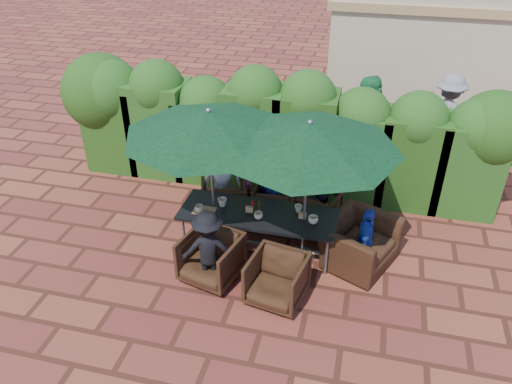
% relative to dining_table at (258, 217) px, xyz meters
% --- Properties ---
extents(ground, '(80.00, 80.00, 0.00)m').
position_rel_dining_table_xyz_m(ground, '(-0.09, -0.10, -0.68)').
color(ground, brown).
rests_on(ground, ground).
extents(dining_table, '(2.55, 0.90, 0.75)m').
position_rel_dining_table_xyz_m(dining_table, '(0.00, 0.00, 0.00)').
color(dining_table, black).
rests_on(dining_table, ground).
extents(umbrella_left, '(2.68, 2.68, 2.46)m').
position_rel_dining_table_xyz_m(umbrella_left, '(-0.78, 0.07, 1.54)').
color(umbrella_left, gray).
rests_on(umbrella_left, ground).
extents(umbrella_right, '(2.75, 2.75, 2.46)m').
position_rel_dining_table_xyz_m(umbrella_right, '(0.75, 0.01, 1.54)').
color(umbrella_right, gray).
rests_on(umbrella_right, ground).
extents(chair_far_left, '(1.00, 0.97, 0.82)m').
position_rel_dining_table_xyz_m(chair_far_left, '(-0.85, 0.86, -0.27)').
color(chair_far_left, black).
rests_on(chair_far_left, ground).
extents(chair_far_mid, '(0.76, 0.71, 0.77)m').
position_rel_dining_table_xyz_m(chair_far_mid, '(0.09, 0.93, -0.29)').
color(chair_far_mid, black).
rests_on(chair_far_mid, ground).
extents(chair_far_right, '(0.88, 0.85, 0.75)m').
position_rel_dining_table_xyz_m(chair_far_right, '(0.85, 0.95, -0.30)').
color(chair_far_right, black).
rests_on(chair_far_right, ground).
extents(chair_near_left, '(0.98, 0.95, 0.85)m').
position_rel_dining_table_xyz_m(chair_near_left, '(-0.54, -0.84, -0.25)').
color(chair_near_left, black).
rests_on(chair_near_left, ground).
extents(chair_near_right, '(0.91, 0.87, 0.81)m').
position_rel_dining_table_xyz_m(chair_near_right, '(0.54, -1.06, -0.27)').
color(chair_near_right, black).
rests_on(chair_near_right, ground).
extents(chair_end_right, '(1.17, 1.37, 1.02)m').
position_rel_dining_table_xyz_m(chair_end_right, '(1.64, 0.10, -0.17)').
color(chair_end_right, black).
rests_on(chair_end_right, ground).
extents(adult_far_left, '(0.81, 0.66, 1.43)m').
position_rel_dining_table_xyz_m(adult_far_left, '(-0.93, 1.03, 0.04)').
color(adult_far_left, silver).
rests_on(adult_far_left, ground).
extents(adult_far_mid, '(0.62, 0.57, 1.39)m').
position_rel_dining_table_xyz_m(adult_far_mid, '(0.00, 1.04, 0.02)').
color(adult_far_mid, '#1F39AC').
rests_on(adult_far_mid, ground).
extents(adult_far_right, '(0.61, 0.41, 1.20)m').
position_rel_dining_table_xyz_m(adult_far_right, '(0.92, 1.01, -0.08)').
color(adult_far_right, black).
rests_on(adult_far_right, ground).
extents(adult_near_left, '(0.89, 0.58, 1.29)m').
position_rel_dining_table_xyz_m(adult_near_left, '(-0.53, -0.95, -0.03)').
color(adult_near_left, black).
rests_on(adult_near_left, ground).
extents(adult_end_right, '(0.35, 0.67, 1.13)m').
position_rel_dining_table_xyz_m(adult_end_right, '(1.73, -0.07, -0.11)').
color(adult_end_right, '#1F39AC').
rests_on(adult_end_right, ground).
extents(child_left, '(0.30, 0.25, 0.75)m').
position_rel_dining_table_xyz_m(child_left, '(-0.50, 1.13, -0.30)').
color(child_left, '#EE549C').
rests_on(child_left, ground).
extents(child_right, '(0.28, 0.23, 0.73)m').
position_rel_dining_table_xyz_m(child_right, '(0.36, 0.99, -0.31)').
color(child_right, '#A651B1').
rests_on(child_right, ground).
extents(pedestrian_a, '(1.81, 1.37, 1.85)m').
position_rel_dining_table_xyz_m(pedestrian_a, '(1.50, 3.96, 0.25)').
color(pedestrian_a, '#238144').
rests_on(pedestrian_a, ground).
extents(pedestrian_b, '(0.86, 0.74, 1.52)m').
position_rel_dining_table_xyz_m(pedestrian_b, '(2.67, 4.20, 0.09)').
color(pedestrian_b, '#EE549C').
rests_on(pedestrian_b, ground).
extents(pedestrian_c, '(1.31, 1.07, 1.87)m').
position_rel_dining_table_xyz_m(pedestrian_c, '(3.18, 4.34, 0.26)').
color(pedestrian_c, gray).
rests_on(pedestrian_c, ground).
extents(cup_a, '(0.14, 0.14, 0.11)m').
position_rel_dining_table_xyz_m(cup_a, '(-0.94, -0.19, 0.13)').
color(cup_a, beige).
rests_on(cup_a, dining_table).
extents(cup_b, '(0.15, 0.15, 0.14)m').
position_rel_dining_table_xyz_m(cup_b, '(-0.62, 0.07, 0.14)').
color(cup_b, beige).
rests_on(cup_b, dining_table).
extents(cup_c, '(0.14, 0.14, 0.11)m').
position_rel_dining_table_xyz_m(cup_c, '(0.04, -0.15, 0.13)').
color(cup_c, beige).
rests_on(cup_c, dining_table).
extents(cup_d, '(0.13, 0.13, 0.12)m').
position_rel_dining_table_xyz_m(cup_d, '(0.62, 0.20, 0.13)').
color(cup_d, beige).
rests_on(cup_d, dining_table).
extents(cup_e, '(0.16, 0.16, 0.13)m').
position_rel_dining_table_xyz_m(cup_e, '(0.90, -0.06, 0.14)').
color(cup_e, beige).
rests_on(cup_e, dining_table).
extents(ketchup_bottle, '(0.04, 0.04, 0.17)m').
position_rel_dining_table_xyz_m(ketchup_bottle, '(-0.11, 0.09, 0.16)').
color(ketchup_bottle, '#B20C0A').
rests_on(ketchup_bottle, dining_table).
extents(sauce_bottle, '(0.04, 0.04, 0.17)m').
position_rel_dining_table_xyz_m(sauce_bottle, '(-0.00, 0.08, 0.16)').
color(sauce_bottle, '#4C230C').
rests_on(sauce_bottle, dining_table).
extents(serving_tray, '(0.35, 0.25, 0.02)m').
position_rel_dining_table_xyz_m(serving_tray, '(-0.86, -0.15, 0.08)').
color(serving_tray, '#9C704B').
rests_on(serving_tray, dining_table).
extents(number_block_left, '(0.12, 0.06, 0.10)m').
position_rel_dining_table_xyz_m(number_block_left, '(-0.14, 0.00, 0.12)').
color(number_block_left, tan).
rests_on(number_block_left, dining_table).
extents(number_block_right, '(0.12, 0.06, 0.10)m').
position_rel_dining_table_xyz_m(number_block_right, '(0.72, 0.04, 0.12)').
color(number_block_right, tan).
rests_on(number_block_right, dining_table).
extents(hedge_wall, '(9.10, 1.60, 2.45)m').
position_rel_dining_table_xyz_m(hedge_wall, '(-0.37, 2.22, 0.65)').
color(hedge_wall, '#1C3C10').
rests_on(hedge_wall, ground).
extents(building, '(6.20, 3.08, 3.20)m').
position_rel_dining_table_xyz_m(building, '(3.41, 6.89, 0.93)').
color(building, beige).
rests_on(building, ground).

